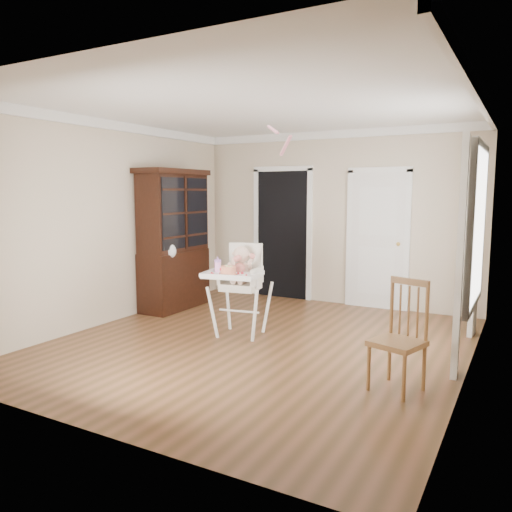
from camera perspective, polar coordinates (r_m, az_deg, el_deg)
The scene contains 16 objects.
floor at distance 5.94m, azimuth 0.29°, elevation -9.96°, with size 5.00×5.00×0.00m, color #50361B.
ceiling at distance 5.74m, azimuth 0.31°, elevation 16.71°, with size 5.00×5.00×0.00m, color white.
wall_back at distance 7.96m, azimuth 8.95°, elevation 4.27°, with size 4.50×4.50×0.00m, color beige.
wall_left at distance 7.04m, azimuth -16.05°, elevation 3.68°, with size 5.00×5.00×0.00m, color beige.
wall_right at distance 5.02m, azimuth 23.52°, elevation 1.97°, with size 5.00×5.00×0.00m, color beige.
crown_molding at distance 5.73m, azimuth 0.31°, elevation 16.12°, with size 4.50×5.00×0.12m, color white, non-canonical shape.
doorway at distance 8.31m, azimuth 3.03°, elevation 2.82°, with size 1.06×0.05×2.22m.
closet_door at distance 7.75m, azimuth 13.71°, elevation 1.66°, with size 0.96×0.09×2.13m.
window_right at distance 5.82m, azimuth 23.54°, elevation 2.01°, with size 0.13×1.84×2.30m.
high_chair at distance 6.11m, azimuth -1.80°, elevation -2.56°, with size 0.78×0.91×1.16m.
baby at distance 6.11m, azimuth -1.70°, elevation -1.12°, with size 0.35×0.25×0.48m.
cake at distance 5.81m, azimuth -3.20°, elevation -1.67°, with size 0.23×0.23×0.11m.
sippy_cup at distance 6.03m, azimuth -4.39°, elevation -1.06°, with size 0.08×0.08×0.20m.
china_cabinet at distance 7.62m, azimuth -9.37°, elevation 1.87°, with size 0.55×1.24×2.10m.
dining_chair at distance 4.67m, azimuth 16.05°, elevation -9.13°, with size 0.51×0.51×1.00m.
streamer at distance 5.57m, azimuth 1.94°, elevation 14.24°, with size 0.03×0.50×0.02m, color pink, non-canonical shape.
Camera 1 is at (2.71, -4.98, 1.77)m, focal length 35.00 mm.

